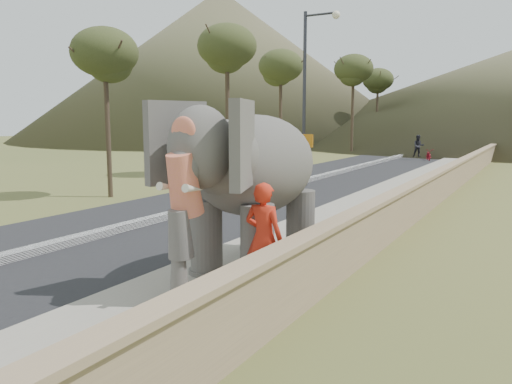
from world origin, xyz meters
TOP-DOWN VIEW (x-y plane):
  - ground at (0.00, 0.00)m, footprint 160.00×160.00m
  - road at (-5.00, 10.00)m, footprint 7.00×120.00m
  - median at (-5.00, 10.00)m, footprint 0.35×120.00m
  - walkway at (0.00, 10.00)m, footprint 3.00×120.00m
  - parapet at (1.65, 10.00)m, footprint 0.30×120.00m
  - lamppost at (-4.69, 12.85)m, footprint 1.76×0.36m
  - signboard at (-4.50, 12.11)m, footprint 0.60×0.08m
  - hill_left at (-38.00, 55.00)m, footprint 60.00×60.00m
  - elephant_and_man at (0.02, -0.46)m, footprint 2.47×4.48m
  - motorcyclist at (-2.81, 29.71)m, footprint 1.78×1.72m
  - trees at (1.73, 29.88)m, footprint 48.63×43.91m

SIDE VIEW (x-z plane):
  - ground at x=0.00m, z-range 0.00..0.00m
  - road at x=-5.00m, z-range 0.00..0.03m
  - walkway at x=0.00m, z-range 0.00..0.15m
  - median at x=-5.00m, z-range 0.00..0.22m
  - parapet at x=1.65m, z-range 0.00..1.10m
  - motorcyclist at x=-2.81m, z-range -0.19..1.71m
  - signboard at x=-4.50m, z-range 0.44..2.84m
  - elephant_and_man at x=0.02m, z-range 0.14..3.34m
  - trees at x=1.73m, z-range -0.43..8.47m
  - lamppost at x=-4.69m, z-range 0.87..8.87m
  - hill_left at x=-38.00m, z-range 0.00..22.00m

